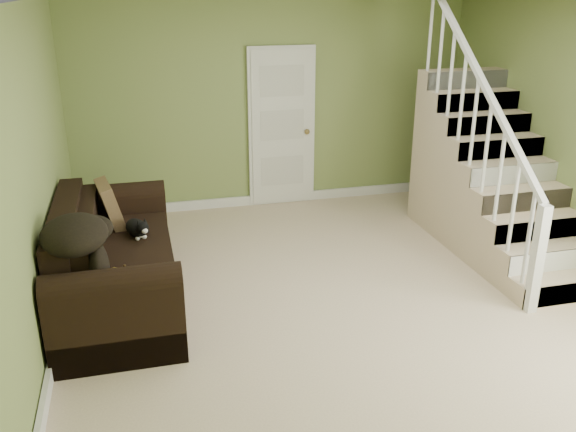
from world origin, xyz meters
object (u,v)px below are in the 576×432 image
side_table (90,243)px  banana (120,271)px  sofa (112,265)px  cat (137,228)px

side_table → banana: side_table is taller
sofa → side_table: sofa is taller
side_table → banana: size_ratio=4.47×
side_table → banana: 1.27m
banana → side_table: bearing=59.5°
banana → sofa: bearing=54.8°
cat → banana: (-0.16, -0.76, -0.06)m
cat → side_table: bearing=115.2°
cat → banana: size_ratio=2.53×
cat → banana: cat is taller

